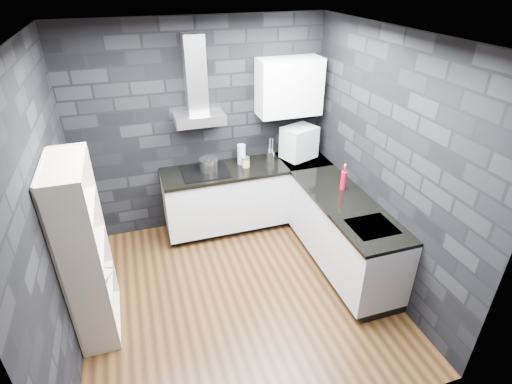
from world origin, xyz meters
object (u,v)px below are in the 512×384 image
red_bottle (343,181)px  bookshelf (85,252)px  storage_jar (246,163)px  appliance_garage (299,142)px  utensil_crock (270,156)px  fruit_bowl (84,253)px  glass_vase (241,154)px  pot (209,165)px

red_bottle → bookshelf: bookshelf is taller
storage_jar → appliance_garage: size_ratio=0.28×
storage_jar → red_bottle: 1.29m
storage_jar → utensil_crock: 0.37m
appliance_garage → fruit_bowl: (-2.66, -1.34, -0.19)m
utensil_crock → red_bottle: size_ratio=0.60×
bookshelf → fruit_bowl: bearing=-101.9°
red_bottle → fruit_bowl: red_bottle is taller
glass_vase → storage_jar: bearing=-76.8°
pot → fruit_bowl: 1.96m
utensil_crock → bookshelf: bearing=-149.7°
glass_vase → utensil_crock: glass_vase is taller
appliance_garage → red_bottle: appliance_garage is taller
pot → fruit_bowl: size_ratio=0.97×
red_bottle → bookshelf: bearing=-173.3°
pot → red_bottle: 1.68m
appliance_garage → fruit_bowl: size_ratio=1.77×
pot → red_bottle: red_bottle is taller
pot → red_bottle: size_ratio=1.03×
pot → utensil_crock: pot is taller
pot → appliance_garage: size_ratio=0.55×
utensil_crock → bookshelf: 2.63m
utensil_crock → bookshelf: bookshelf is taller
storage_jar → bookshelf: bearing=-146.8°
pot → storage_jar: 0.48m
utensil_crock → red_bottle: red_bottle is taller
glass_vase → fruit_bowl: 2.35m
red_bottle → fruit_bowl: 2.83m
appliance_garage → fruit_bowl: appliance_garage is taller
pot → appliance_garage: appliance_garage is taller
appliance_garage → bookshelf: bookshelf is taller
glass_vase → fruit_bowl: (-1.88, -1.41, -0.09)m
glass_vase → pot: bearing=-171.6°
storage_jar → utensil_crock: (0.36, 0.08, 0.01)m
storage_jar → bookshelf: (-1.90, -1.24, -0.06)m
appliance_garage → bookshelf: bearing=-174.1°
bookshelf → fruit_bowl: bookshelf is taller
red_bottle → pot: bearing=145.3°
utensil_crock → red_bottle: (0.54, -0.99, 0.05)m
storage_jar → fruit_bowl: 2.30m
pot → appliance_garage: (1.23, 0.00, 0.14)m
glass_vase → red_bottle: glass_vase is taller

